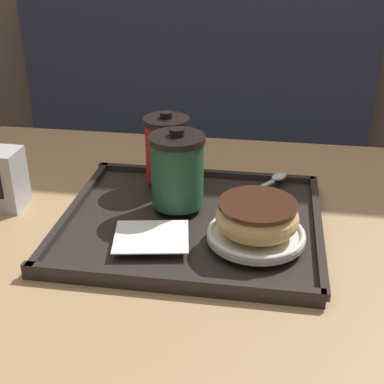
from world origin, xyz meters
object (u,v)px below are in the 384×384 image
Objects in this scene: donut_chocolate_glazed at (257,217)px; spoon at (271,181)px; coffee_cup_front at (177,170)px; coffee_cup_rear at (167,148)px.

spoon is (0.02, 0.19, -0.03)m from donut_chocolate_glazed.
donut_chocolate_glazed is (0.13, -0.09, -0.02)m from coffee_cup_front.
coffee_cup_rear is at bearing 132.61° from donut_chocolate_glazed.
coffee_cup_rear reaches higher than donut_chocolate_glazed.
coffee_cup_front is 0.99× the size of spoon.
coffee_cup_front is at bearing 145.51° from donut_chocolate_glazed.
coffee_cup_front is at bearing -68.82° from coffee_cup_rear.
donut_chocolate_glazed is 0.20m from spoon.
spoon is at bearing 2.32° from coffee_cup_rear.
donut_chocolate_glazed is 0.92× the size of spoon.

